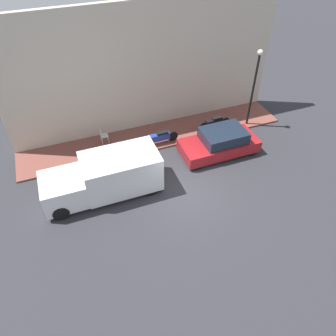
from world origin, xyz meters
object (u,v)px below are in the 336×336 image
object	(u,v)px
motorcycle_black	(215,123)
streetlamp	(255,81)
cafe_chair	(103,135)
delivery_van	(104,177)
motorcycle_blue	(160,137)
parked_car	(220,143)

from	to	relation	value
motorcycle_black	streetlamp	size ratio (longest dim) A/B	0.44
cafe_chair	delivery_van	bearing A→B (deg)	169.20
motorcycle_blue	cafe_chair	world-z (taller)	cafe_chair
delivery_van	motorcycle_black	distance (m)	7.48
delivery_van	cafe_chair	world-z (taller)	delivery_van
motorcycle_blue	motorcycle_black	distance (m)	3.41
parked_car	streetlamp	xyz separation A→B (m)	(1.71, -2.72, 2.20)
parked_car	motorcycle_black	bearing A→B (deg)	-19.26
motorcycle_blue	cafe_chair	size ratio (longest dim) A/B	2.52
motorcycle_blue	cafe_chair	bearing A→B (deg)	67.02
motorcycle_black	streetlamp	xyz separation A→B (m)	(-0.21, -2.05, 2.32)
delivery_van	cafe_chair	xyz separation A→B (m)	(3.70, -0.71, -0.42)
motorcycle_black	delivery_van	bearing A→B (deg)	111.09
streetlamp	cafe_chair	distance (m)	8.70
streetlamp	cafe_chair	size ratio (longest dim) A/B	5.36
parked_car	motorcycle_blue	world-z (taller)	parked_car
delivery_van	motorcycle_blue	distance (m)	4.37
delivery_van	motorcycle_blue	xyz separation A→B (m)	(2.49, -3.56, -0.48)
motorcycle_blue	motorcycle_black	world-z (taller)	motorcycle_black
cafe_chair	streetlamp	bearing A→B (deg)	-98.41
motorcycle_blue	streetlamp	distance (m)	5.93
streetlamp	motorcycle_blue	bearing A→B (deg)	89.82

